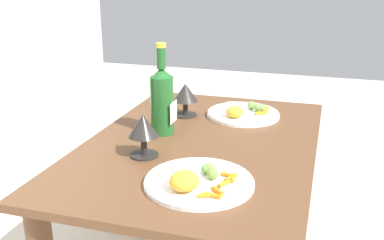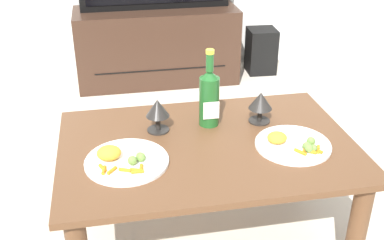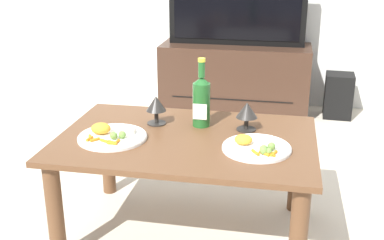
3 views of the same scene
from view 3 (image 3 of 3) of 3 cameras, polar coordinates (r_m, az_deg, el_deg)
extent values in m
plane|color=beige|center=(2.35, -0.61, -12.95)|extent=(6.40, 6.40, 0.00)
cube|color=brown|center=(2.13, -0.66, -2.32)|extent=(1.12, 0.75, 0.03)
cylinder|color=brown|center=(2.13, -15.80, -10.39)|extent=(0.07, 0.07, 0.46)
cylinder|color=brown|center=(1.93, 12.36, -13.42)|extent=(0.07, 0.07, 0.46)
cylinder|color=brown|center=(2.63, -9.90, -3.84)|extent=(0.07, 0.07, 0.46)
cylinder|color=brown|center=(2.48, 12.20, -5.58)|extent=(0.07, 0.07, 0.46)
cube|color=#382319|center=(3.88, 5.03, 4.87)|extent=(1.16, 0.42, 0.54)
cube|color=black|center=(3.71, 4.62, 2.42)|extent=(0.92, 0.01, 0.01)
cube|color=black|center=(3.78, 5.28, 12.95)|extent=(1.04, 0.04, 0.56)
cube|color=black|center=(3.76, 5.25, 12.91)|extent=(0.96, 0.01, 0.47)
cube|color=black|center=(3.94, 16.82, 2.78)|extent=(0.22, 0.22, 0.34)
cylinder|color=#1E5923|center=(2.23, 1.11, 1.81)|extent=(0.08, 0.08, 0.20)
cone|color=#1E5923|center=(2.19, 1.13, 4.68)|extent=(0.08, 0.08, 0.04)
cylinder|color=#1E5923|center=(2.18, 1.14, 5.95)|extent=(0.03, 0.03, 0.07)
cylinder|color=yellow|center=(2.17, 1.15, 7.07)|extent=(0.03, 0.03, 0.02)
cube|color=silver|center=(2.20, 0.92, 0.97)|extent=(0.06, 0.00, 0.07)
cylinder|color=black|center=(2.29, -4.18, -0.37)|extent=(0.09, 0.09, 0.01)
cylinder|color=black|center=(2.28, -4.20, 0.40)|extent=(0.02, 0.02, 0.06)
cone|color=black|center=(2.26, -4.24, 1.96)|extent=(0.09, 0.09, 0.07)
cylinder|color=black|center=(2.22, 6.38, -1.09)|extent=(0.09, 0.09, 0.01)
cylinder|color=black|center=(2.21, 6.41, -0.36)|extent=(0.02, 0.02, 0.05)
cone|color=black|center=(2.19, 6.47, 1.18)|extent=(0.10, 0.10, 0.07)
cylinder|color=white|center=(2.13, -9.32, -2.04)|extent=(0.30, 0.30, 0.01)
torus|color=white|center=(2.13, -9.33, -1.84)|extent=(0.30, 0.30, 0.01)
ellipsoid|color=orange|center=(2.16, -10.66, -0.97)|extent=(0.09, 0.08, 0.05)
cube|color=beige|center=(2.16, -7.56, -1.24)|extent=(0.07, 0.06, 0.02)
cylinder|color=orange|center=(2.12, -11.91, -1.99)|extent=(0.03, 0.04, 0.01)
cylinder|color=orange|center=(2.11, -11.95, -2.15)|extent=(0.02, 0.04, 0.01)
cylinder|color=orange|center=(2.09, -11.33, -2.27)|extent=(0.04, 0.04, 0.01)
cylinder|color=orange|center=(2.07, -10.26, -2.43)|extent=(0.04, 0.03, 0.01)
cylinder|color=orange|center=(2.04, -9.38, -2.70)|extent=(0.04, 0.01, 0.01)
cylinder|color=orange|center=(2.05, -9.34, -2.60)|extent=(0.04, 0.03, 0.01)
cylinder|color=orange|center=(2.05, -8.83, -2.56)|extent=(0.02, 0.04, 0.01)
sphere|color=olive|center=(2.09, -9.18, -1.83)|extent=(0.03, 0.03, 0.03)
sphere|color=olive|center=(2.10, -8.21, -1.74)|extent=(0.03, 0.03, 0.03)
sphere|color=olive|center=(2.10, -8.22, -1.69)|extent=(0.03, 0.03, 0.03)
cylinder|color=white|center=(2.01, 7.59, -3.32)|extent=(0.29, 0.29, 0.01)
torus|color=white|center=(2.01, 7.60, -3.11)|extent=(0.28, 0.28, 0.01)
ellipsoid|color=orange|center=(2.03, 6.06, -2.28)|extent=(0.07, 0.07, 0.04)
cube|color=beige|center=(2.05, 9.09, -2.46)|extent=(0.07, 0.06, 0.02)
cylinder|color=orange|center=(1.94, 7.46, -3.80)|extent=(0.04, 0.05, 0.01)
cylinder|color=orange|center=(1.94, 8.48, -3.91)|extent=(0.05, 0.04, 0.01)
cylinder|color=orange|center=(1.95, 9.37, -3.90)|extent=(0.03, 0.05, 0.01)
cylinder|color=orange|center=(1.95, 9.57, -3.87)|extent=(0.03, 0.05, 0.01)
sphere|color=olive|center=(1.94, 8.42, -3.55)|extent=(0.03, 0.03, 0.03)
sphere|color=olive|center=(1.94, 8.99, -3.65)|extent=(0.03, 0.03, 0.03)
sphere|color=olive|center=(1.98, 9.31, -3.09)|extent=(0.03, 0.03, 0.03)
sphere|color=olive|center=(1.95, 8.41, -3.39)|extent=(0.03, 0.03, 0.03)
camera|label=1|loc=(2.37, -38.74, 10.10)|focal=42.88mm
camera|label=2|loc=(0.86, -54.86, 20.41)|focal=44.58mm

